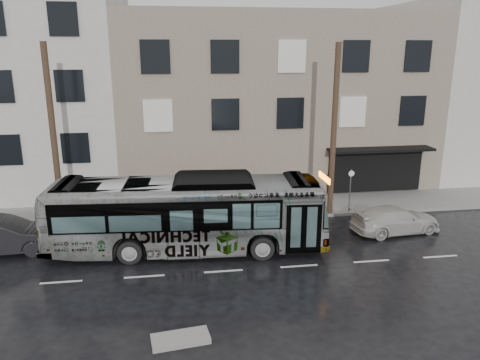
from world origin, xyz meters
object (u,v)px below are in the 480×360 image
object	(u,v)px
bus	(187,214)
dark_sedan	(2,236)
utility_pole_front	(334,132)
utility_pole_rear	(54,139)
sign_post	(350,191)
white_sedan	(396,220)

from	to	relation	value
bus	dark_sedan	world-z (taller)	bus
utility_pole_front	utility_pole_rear	bearing A→B (deg)	180.00
dark_sedan	sign_post	bearing A→B (deg)	-83.94
utility_pole_front	bus	world-z (taller)	utility_pole_front
utility_pole_front	utility_pole_rear	size ratio (longest dim) A/B	1.00
utility_pole_front	white_sedan	bearing A→B (deg)	-48.83
white_sedan	dark_sedan	distance (m)	18.46
dark_sedan	bus	bearing A→B (deg)	-98.77
utility_pole_rear	sign_post	distance (m)	15.46
utility_pole_front	bus	size ratio (longest dim) A/B	0.73
dark_sedan	white_sedan	bearing A→B (deg)	-93.13
sign_post	bus	size ratio (longest dim) A/B	0.19
bus	white_sedan	size ratio (longest dim) A/B	2.74
utility_pole_front	bus	distance (m)	9.07
utility_pole_front	dark_sedan	size ratio (longest dim) A/B	1.84
white_sedan	bus	bearing A→B (deg)	86.43
utility_pole_rear	white_sedan	world-z (taller)	utility_pole_rear
utility_pole_rear	dark_sedan	bearing A→B (deg)	-128.57
bus	dark_sedan	size ratio (longest dim) A/B	2.52
utility_pole_front	dark_sedan	distance (m)	16.67
utility_pole_front	white_sedan	size ratio (longest dim) A/B	2.00
white_sedan	utility_pole_front	bearing A→B (deg)	33.86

